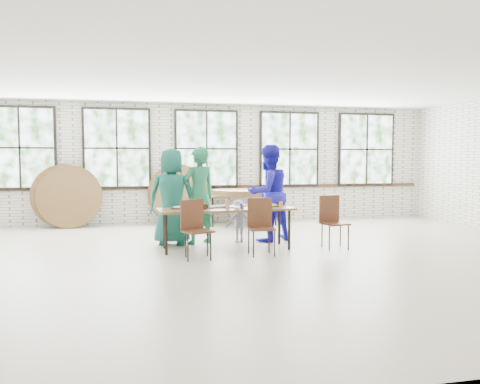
% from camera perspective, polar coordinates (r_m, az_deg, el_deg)
% --- Properties ---
extents(room, '(12.00, 12.00, 12.00)m').
position_cam_1_polar(room, '(11.93, -4.10, 5.06)').
color(room, beige).
rests_on(room, ground).
extents(dining_table, '(2.46, 1.00, 0.74)m').
position_cam_1_polar(dining_table, '(8.34, -1.69, -2.31)').
color(dining_table, brown).
rests_on(dining_table, ground).
extents(chair_near_left, '(0.54, 0.54, 0.95)m').
position_cam_1_polar(chair_near_left, '(7.63, -5.52, -3.91)').
color(chair_near_left, '#4F2B1A').
rests_on(chair_near_left, ground).
extents(chair_near_right, '(0.46, 0.44, 0.95)m').
position_cam_1_polar(chair_near_right, '(7.92, 2.53, -3.60)').
color(chair_near_right, '#4F2B1A').
rests_on(chair_near_right, ground).
extents(chair_spare, '(0.49, 0.48, 0.95)m').
position_cam_1_polar(chair_spare, '(8.66, 11.17, -3.02)').
color(chair_spare, '#4F2B1A').
rests_on(chair_spare, ground).
extents(adult_teal, '(0.98, 0.75, 1.81)m').
position_cam_1_polar(adult_teal, '(8.85, -8.29, -0.58)').
color(adult_teal, '#1D6E62').
rests_on(adult_teal, ground).
extents(adult_green, '(0.79, 0.67, 1.84)m').
position_cam_1_polar(adult_green, '(8.90, -5.04, -0.43)').
color(adult_green, '#1E7048').
rests_on(adult_green, ground).
extents(toddler, '(0.58, 0.40, 0.82)m').
position_cam_1_polar(toddler, '(9.08, -0.17, -3.56)').
color(toddler, '#16143E').
rests_on(toddler, ground).
extents(adult_blue, '(1.12, 1.01, 1.89)m').
position_cam_1_polar(adult_blue, '(9.16, 3.47, -0.14)').
color(adult_blue, '#1D1AB9').
rests_on(adult_blue, ground).
extents(storage_table, '(1.82, 0.81, 0.74)m').
position_cam_1_polar(storage_table, '(11.49, 0.27, -0.59)').
color(storage_table, brown).
rests_on(storage_table, ground).
extents(tabletop_clutter, '(2.00, 0.60, 0.11)m').
position_cam_1_polar(tabletop_clutter, '(8.33, -0.89, -1.79)').
color(tabletop_clutter, black).
rests_on(tabletop_clutter, dining_table).
extents(round_tops_stacked, '(1.50, 1.50, 0.13)m').
position_cam_1_polar(round_tops_stacked, '(11.48, 0.27, 0.00)').
color(round_tops_stacked, brown).
rests_on(round_tops_stacked, storage_table).
extents(round_tops_leaning, '(4.26, 0.43, 1.50)m').
position_cam_1_polar(round_tops_leaning, '(11.62, -13.90, -0.42)').
color(round_tops_leaning, brown).
rests_on(round_tops_leaning, ground).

